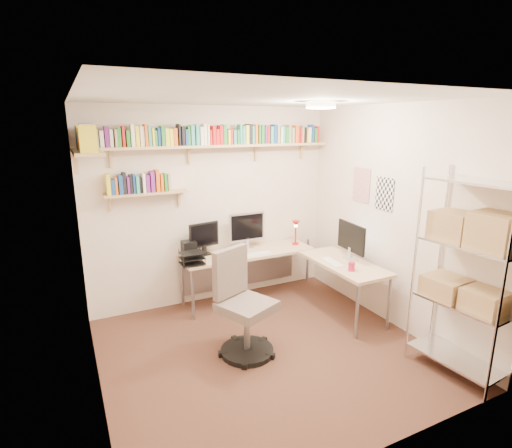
{
  "coord_description": "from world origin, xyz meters",
  "views": [
    {
      "loc": [
        -1.72,
        -3.25,
        2.28
      ],
      "look_at": [
        0.15,
        0.55,
        1.21
      ],
      "focal_mm": 28.0,
      "sensor_mm": 36.0,
      "label": 1
    }
  ],
  "objects": [
    {
      "name": "wire_rack",
      "position": [
        1.42,
        -1.1,
        1.13
      ],
      "size": [
        0.48,
        0.86,
        1.91
      ],
      "rotation": [
        0.0,
        0.0,
        0.09
      ],
      "color": "silver",
      "rests_on": "ground"
    },
    {
      "name": "office_chair",
      "position": [
        -0.23,
        0.11,
        0.46
      ],
      "size": [
        0.63,
        0.64,
        1.08
      ],
      "rotation": [
        0.0,
        0.0,
        0.42
      ],
      "color": "black",
      "rests_on": "ground"
    },
    {
      "name": "corner_desk",
      "position": [
        0.48,
        0.99,
        0.66
      ],
      "size": [
        2.06,
        1.75,
        1.16
      ],
      "color": "#D3B489",
      "rests_on": "ground"
    },
    {
      "name": "room_shell",
      "position": [
        0.0,
        0.0,
        1.55
      ],
      "size": [
        3.24,
        3.04,
        2.52
      ],
      "color": "beige",
      "rests_on": "ground"
    },
    {
      "name": "wall_shelves",
      "position": [
        -0.41,
        1.3,
        2.03
      ],
      "size": [
        3.12,
        1.09,
        0.8
      ],
      "color": "tan",
      "rests_on": "ground"
    },
    {
      "name": "ground",
      "position": [
        0.0,
        0.0,
        0.0
      ],
      "size": [
        3.2,
        3.2,
        0.0
      ],
      "primitive_type": "plane",
      "color": "#43261C",
      "rests_on": "ground"
    }
  ]
}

